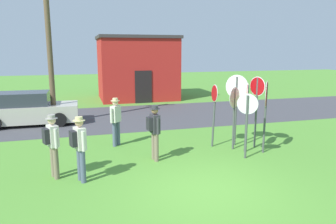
{
  "coord_description": "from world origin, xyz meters",
  "views": [
    {
      "loc": [
        -2.88,
        -6.68,
        3.41
      ],
      "look_at": [
        0.08,
        3.63,
        1.3
      ],
      "focal_mm": 33.95,
      "sensor_mm": 36.0,
      "label": 1
    }
  ],
  "objects_px": {
    "stop_sign_nearest": "(236,97)",
    "person_with_sunhat": "(52,142)",
    "stop_sign_low_front": "(257,101)",
    "stop_sign_rear_right": "(214,106)",
    "stop_sign_tallest": "(266,104)",
    "utility_pole": "(49,38)",
    "stop_sign_rear_left": "(247,115)",
    "person_in_teal": "(116,119)",
    "person_in_blue": "(79,144)",
    "person_holding_notes": "(154,129)",
    "stop_sign_center_cluster": "(234,108)",
    "parked_car_on_street": "(28,110)",
    "stop_sign_far_back": "(247,105)"
  },
  "relations": [
    {
      "from": "stop_sign_nearest",
      "to": "person_with_sunhat",
      "type": "relative_size",
      "value": 1.47
    },
    {
      "from": "stop_sign_low_front",
      "to": "person_with_sunhat",
      "type": "bearing_deg",
      "value": -171.73
    },
    {
      "from": "stop_sign_rear_right",
      "to": "person_with_sunhat",
      "type": "distance_m",
      "value": 5.5
    },
    {
      "from": "stop_sign_tallest",
      "to": "utility_pole",
      "type": "bearing_deg",
      "value": 137.49
    },
    {
      "from": "utility_pole",
      "to": "stop_sign_rear_left",
      "type": "relative_size",
      "value": 3.59
    },
    {
      "from": "person_in_teal",
      "to": "person_in_blue",
      "type": "bearing_deg",
      "value": -113.52
    },
    {
      "from": "stop_sign_rear_right",
      "to": "person_holding_notes",
      "type": "xyz_separation_m",
      "value": [
        -2.36,
        -0.83,
        -0.46
      ]
    },
    {
      "from": "stop_sign_center_cluster",
      "to": "person_with_sunhat",
      "type": "distance_m",
      "value": 5.92
    },
    {
      "from": "parked_car_on_street",
      "to": "person_holding_notes",
      "type": "relative_size",
      "value": 2.48
    },
    {
      "from": "stop_sign_far_back",
      "to": "stop_sign_tallest",
      "type": "xyz_separation_m",
      "value": [
        0.55,
        -0.25,
        0.06
      ]
    },
    {
      "from": "utility_pole",
      "to": "person_in_teal",
      "type": "distance_m",
      "value": 5.71
    },
    {
      "from": "stop_sign_far_back",
      "to": "person_in_teal",
      "type": "xyz_separation_m",
      "value": [
        -4.11,
        1.92,
        -0.63
      ]
    },
    {
      "from": "utility_pole",
      "to": "person_in_teal",
      "type": "height_order",
      "value": "utility_pole"
    },
    {
      "from": "stop_sign_nearest",
      "to": "person_holding_notes",
      "type": "distance_m",
      "value": 3.37
    },
    {
      "from": "stop_sign_far_back",
      "to": "stop_sign_rear_right",
      "type": "bearing_deg",
      "value": 132.48
    },
    {
      "from": "stop_sign_center_cluster",
      "to": "stop_sign_rear_right",
      "type": "height_order",
      "value": "stop_sign_rear_right"
    },
    {
      "from": "stop_sign_rear_left",
      "to": "person_in_blue",
      "type": "distance_m",
      "value": 5.09
    },
    {
      "from": "stop_sign_nearest",
      "to": "parked_car_on_street",
      "type": "bearing_deg",
      "value": 143.84
    },
    {
      "from": "stop_sign_center_cluster",
      "to": "stop_sign_far_back",
      "type": "relative_size",
      "value": 0.93
    },
    {
      "from": "stop_sign_center_cluster",
      "to": "stop_sign_tallest",
      "type": "xyz_separation_m",
      "value": [
        0.81,
        -0.64,
        0.21
      ]
    },
    {
      "from": "stop_sign_far_back",
      "to": "stop_sign_low_front",
      "type": "bearing_deg",
      "value": 33.11
    },
    {
      "from": "stop_sign_center_cluster",
      "to": "stop_sign_tallest",
      "type": "distance_m",
      "value": 1.05
    },
    {
      "from": "stop_sign_far_back",
      "to": "person_with_sunhat",
      "type": "bearing_deg",
      "value": -174.52
    },
    {
      "from": "parked_car_on_street",
      "to": "stop_sign_rear_left",
      "type": "bearing_deg",
      "value": -43.98
    },
    {
      "from": "stop_sign_rear_left",
      "to": "stop_sign_nearest",
      "type": "relative_size",
      "value": 0.82
    },
    {
      "from": "utility_pole",
      "to": "stop_sign_nearest",
      "type": "height_order",
      "value": "utility_pole"
    },
    {
      "from": "stop_sign_tallest",
      "to": "stop_sign_far_back",
      "type": "bearing_deg",
      "value": 156.01
    },
    {
      "from": "stop_sign_nearest",
      "to": "person_with_sunhat",
      "type": "height_order",
      "value": "stop_sign_nearest"
    },
    {
      "from": "stop_sign_low_front",
      "to": "person_in_blue",
      "type": "distance_m",
      "value": 6.19
    },
    {
      "from": "utility_pole",
      "to": "stop_sign_nearest",
      "type": "relative_size",
      "value": 2.94
    },
    {
      "from": "utility_pole",
      "to": "stop_sign_center_cluster",
      "type": "bearing_deg",
      "value": -43.01
    },
    {
      "from": "stop_sign_rear_left",
      "to": "person_holding_notes",
      "type": "bearing_deg",
      "value": 167.16
    },
    {
      "from": "person_in_blue",
      "to": "stop_sign_rear_right",
      "type": "bearing_deg",
      "value": 22.37
    },
    {
      "from": "person_holding_notes",
      "to": "person_in_teal",
      "type": "bearing_deg",
      "value": 116.85
    },
    {
      "from": "stop_sign_low_front",
      "to": "person_holding_notes",
      "type": "relative_size",
      "value": 1.44
    },
    {
      "from": "parked_car_on_street",
      "to": "person_in_teal",
      "type": "bearing_deg",
      "value": -52.03
    },
    {
      "from": "person_in_teal",
      "to": "stop_sign_tallest",
      "type": "bearing_deg",
      "value": -24.93
    },
    {
      "from": "stop_sign_rear_right",
      "to": "parked_car_on_street",
      "type": "bearing_deg",
      "value": 140.88
    },
    {
      "from": "stop_sign_rear_right",
      "to": "person_in_teal",
      "type": "xyz_separation_m",
      "value": [
        -3.32,
        1.06,
        -0.49
      ]
    },
    {
      "from": "stop_sign_far_back",
      "to": "stop_sign_rear_right",
      "type": "xyz_separation_m",
      "value": [
        -0.79,
        0.86,
        -0.14
      ]
    },
    {
      "from": "stop_sign_tallest",
      "to": "person_holding_notes",
      "type": "relative_size",
      "value": 1.39
    },
    {
      "from": "person_in_teal",
      "to": "stop_sign_far_back",
      "type": "bearing_deg",
      "value": -25.05
    },
    {
      "from": "utility_pole",
      "to": "stop_sign_tallest",
      "type": "height_order",
      "value": "utility_pole"
    },
    {
      "from": "stop_sign_far_back",
      "to": "stop_sign_nearest",
      "type": "height_order",
      "value": "stop_sign_nearest"
    },
    {
      "from": "person_with_sunhat",
      "to": "stop_sign_center_cluster",
      "type": "bearing_deg",
      "value": 9.55
    },
    {
      "from": "person_in_teal",
      "to": "person_in_blue",
      "type": "relative_size",
      "value": 1.0
    },
    {
      "from": "stop_sign_low_front",
      "to": "stop_sign_far_back",
      "type": "xyz_separation_m",
      "value": [
        -0.59,
        -0.39,
        -0.06
      ]
    },
    {
      "from": "person_in_blue",
      "to": "person_holding_notes",
      "type": "xyz_separation_m",
      "value": [
        2.24,
        1.06,
        0.0
      ]
    },
    {
      "from": "parked_car_on_street",
      "to": "stop_sign_low_front",
      "type": "relative_size",
      "value": 1.72
    },
    {
      "from": "stop_sign_low_front",
      "to": "person_holding_notes",
      "type": "bearing_deg",
      "value": -174.58
    }
  ]
}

